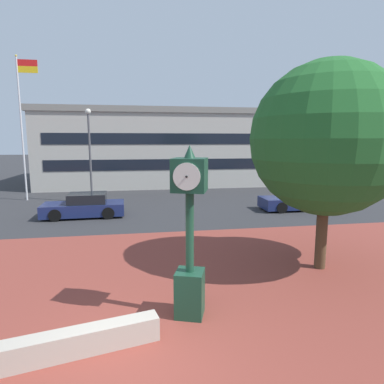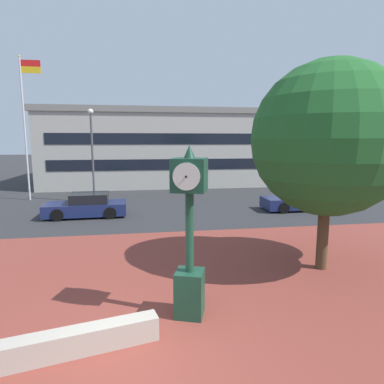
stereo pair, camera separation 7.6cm
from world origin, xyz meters
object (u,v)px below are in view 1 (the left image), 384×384
object	(u,v)px
car_street_far	(85,206)
civic_building	(156,147)
car_street_near	(299,200)
street_clock	(190,235)
flagpole_primary	(23,120)
street_lamp_post	(90,145)
plaza_tree	(332,142)

from	to	relation	value
car_street_far	civic_building	world-z (taller)	civic_building
car_street_near	civic_building	bearing A→B (deg)	25.50
street_clock	civic_building	size ratio (longest dim) A/B	0.19
car_street_far	flagpole_primary	size ratio (longest dim) A/B	0.45
street_lamp_post	flagpole_primary	bearing A→B (deg)	160.39
flagpole_primary	civic_building	distance (m)	14.17
car_street_near	street_lamp_post	size ratio (longest dim) A/B	0.72
car_street_far	civic_building	distance (m)	17.18
street_clock	civic_building	world-z (taller)	civic_building
street_clock	car_street_near	world-z (taller)	street_clock
plaza_tree	street_lamp_post	distance (m)	15.89
car_street_near	car_street_far	distance (m)	12.40
plaza_tree	car_street_near	xyz separation A→B (m)	(3.47, 8.56, -3.48)
car_street_near	civic_building	size ratio (longest dim) A/B	0.21
flagpole_primary	car_street_near	bearing A→B (deg)	-19.55
plaza_tree	civic_building	distance (m)	25.30
car_street_near	street_lamp_post	bearing A→B (deg)	71.15
street_clock	flagpole_primary	world-z (taller)	flagpole_primary
car_street_near	car_street_far	xyz separation A→B (m)	(-12.40, 0.15, 0.00)
civic_building	street_lamp_post	bearing A→B (deg)	-112.71
car_street_near	flagpole_primary	bearing A→B (deg)	71.13
flagpole_primary	civic_building	bearing A→B (deg)	47.44
street_clock	plaza_tree	xyz separation A→B (m)	(4.90, 2.37, 2.09)
street_clock	car_street_far	world-z (taller)	street_clock
car_street_far	flagpole_primary	world-z (taller)	flagpole_primary
street_clock	street_lamp_post	size ratio (longest dim) A/B	0.65
flagpole_primary	street_clock	bearing A→B (deg)	-62.91
civic_building	street_lamp_post	distance (m)	12.94
car_street_near	car_street_far	bearing A→B (deg)	89.99
plaza_tree	flagpole_primary	xyz separation A→B (m)	(-13.59, 14.62, 1.44)
plaza_tree	car_street_near	world-z (taller)	plaza_tree
civic_building	car_street_far	bearing A→B (deg)	-106.52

